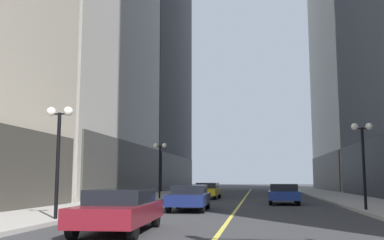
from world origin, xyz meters
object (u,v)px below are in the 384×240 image
Objects in this scene: car_navy at (189,197)px; car_blue at (284,193)px; street_lamp_left_near at (59,137)px; street_lamp_left_far at (160,158)px; street_lamp_right_mid at (363,146)px; car_maroon at (120,209)px; car_yellow at (208,190)px.

car_navy and car_blue have the same top height.
car_navy is 1.09× the size of street_lamp_left_near.
car_blue is at bearing -23.75° from street_lamp_left_far.
street_lamp_left_near reaches higher than car_blue.
car_blue is 16.80m from street_lamp_left_near.
street_lamp_left_far is at bearing 90.00° from street_lamp_left_near.
car_blue is 8.11m from street_lamp_right_mid.
car_maroon is at bearing -109.86° from car_blue.
car_blue is 1.01× the size of street_lamp_left_near.
car_blue is 10.40m from street_lamp_left_far.
car_yellow is at bearing 123.88° from street_lamp_right_mid.
street_lamp_right_mid is at bearing 28.61° from street_lamp_left_near.
car_maroon and car_navy have the same top height.
street_lamp_left_far is 1.00× the size of street_lamp_right_mid.
car_yellow is at bearing 129.09° from car_blue.
car_maroon is 17.40m from car_blue.
street_lamp_left_near is at bearing -151.39° from street_lamp_right_mid.
car_yellow is (-5.83, 7.18, -0.00)m from car_blue.
street_lamp_left_near is 14.58m from street_lamp_right_mid.
car_blue and car_yellow have the same top height.
car_maroon is 1.05× the size of car_yellow.
car_blue is (5.91, 16.37, -0.00)m from car_maroon.
car_navy is 11.78m from street_lamp_left_far.
car_maroon is at bearing -80.77° from street_lamp_left_far.
car_maroon is 1.08× the size of car_blue.
street_lamp_left_far reaches higher than car_yellow.
car_maroon is 9.68m from car_navy.
street_lamp_left_near is at bearing 142.37° from car_maroon.
car_blue is (5.21, 6.72, -0.00)m from car_navy.
street_lamp_left_far is (-9.23, 4.06, 2.54)m from car_blue.
street_lamp_right_mid is (9.40, -14.00, 2.54)m from car_yellow.
street_lamp_left_far is 16.80m from street_lamp_right_mid.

